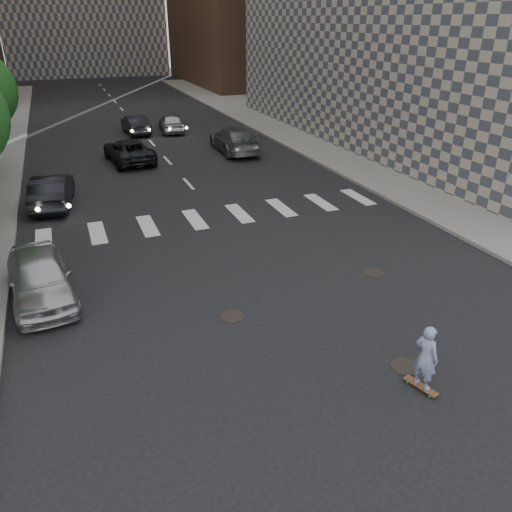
{
  "coord_description": "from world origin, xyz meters",
  "views": [
    {
      "loc": [
        -5.77,
        -10.33,
        7.71
      ],
      "look_at": [
        -0.89,
        2.17,
        1.3
      ],
      "focal_mm": 35.0,
      "sensor_mm": 36.0,
      "label": 1
    }
  ],
  "objects_px": {
    "silver_sedan": "(40,277)",
    "traffic_car_a": "(52,190)",
    "traffic_car_b": "(234,140)",
    "traffic_car_e": "(136,124)",
    "traffic_car_c": "(129,151)",
    "skateboarder": "(426,357)",
    "traffic_car_d": "(171,122)"
  },
  "relations": [
    {
      "from": "silver_sedan",
      "to": "traffic_car_a",
      "type": "height_order",
      "value": "silver_sedan"
    },
    {
      "from": "traffic_car_b",
      "to": "traffic_car_e",
      "type": "xyz_separation_m",
      "value": [
        -4.94,
        7.91,
        -0.1
      ]
    },
    {
      "from": "traffic_car_c",
      "to": "skateboarder",
      "type": "bearing_deg",
      "value": 92.59
    },
    {
      "from": "traffic_car_a",
      "to": "traffic_car_c",
      "type": "height_order",
      "value": "traffic_car_a"
    },
    {
      "from": "traffic_car_e",
      "to": "traffic_car_d",
      "type": "bearing_deg",
      "value": 170.1
    },
    {
      "from": "traffic_car_a",
      "to": "traffic_car_b",
      "type": "height_order",
      "value": "traffic_car_b"
    },
    {
      "from": "traffic_car_b",
      "to": "traffic_car_d",
      "type": "distance_m",
      "value": 7.96
    },
    {
      "from": "traffic_car_a",
      "to": "traffic_car_e",
      "type": "xyz_separation_m",
      "value": [
        6.01,
        14.46,
        -0.04
      ]
    },
    {
      "from": "skateboarder",
      "to": "traffic_car_e",
      "type": "relative_size",
      "value": 0.41
    },
    {
      "from": "skateboarder",
      "to": "silver_sedan",
      "type": "height_order",
      "value": "skateboarder"
    },
    {
      "from": "silver_sedan",
      "to": "traffic_car_c",
      "type": "distance_m",
      "value": 15.98
    },
    {
      "from": "traffic_car_b",
      "to": "traffic_car_e",
      "type": "distance_m",
      "value": 9.32
    },
    {
      "from": "silver_sedan",
      "to": "traffic_car_a",
      "type": "xyz_separation_m",
      "value": [
        0.5,
        8.76,
        -0.02
      ]
    },
    {
      "from": "traffic_car_a",
      "to": "traffic_car_c",
      "type": "distance_m",
      "value": 7.79
    },
    {
      "from": "traffic_car_c",
      "to": "traffic_car_e",
      "type": "bearing_deg",
      "value": -107.19
    },
    {
      "from": "silver_sedan",
      "to": "traffic_car_d",
      "type": "distance_m",
      "value": 24.67
    },
    {
      "from": "silver_sedan",
      "to": "traffic_car_c",
      "type": "height_order",
      "value": "silver_sedan"
    },
    {
      "from": "skateboarder",
      "to": "traffic_car_c",
      "type": "xyz_separation_m",
      "value": [
        -3.2,
        22.75,
        -0.21
      ]
    },
    {
      "from": "traffic_car_a",
      "to": "traffic_car_b",
      "type": "bearing_deg",
      "value": -141.55
    },
    {
      "from": "silver_sedan",
      "to": "traffic_car_a",
      "type": "distance_m",
      "value": 8.78
    },
    {
      "from": "traffic_car_a",
      "to": "traffic_car_c",
      "type": "relative_size",
      "value": 0.89
    },
    {
      "from": "traffic_car_a",
      "to": "traffic_car_e",
      "type": "distance_m",
      "value": 15.66
    },
    {
      "from": "skateboarder",
      "to": "traffic_car_d",
      "type": "height_order",
      "value": "skateboarder"
    },
    {
      "from": "silver_sedan",
      "to": "skateboarder",
      "type": "bearing_deg",
      "value": -49.04
    },
    {
      "from": "traffic_car_c",
      "to": "traffic_car_d",
      "type": "distance_m",
      "value": 8.81
    },
    {
      "from": "traffic_car_b",
      "to": "traffic_car_c",
      "type": "height_order",
      "value": "traffic_car_b"
    },
    {
      "from": "traffic_car_e",
      "to": "traffic_car_c",
      "type": "bearing_deg",
      "value": 74.83
    },
    {
      "from": "traffic_car_a",
      "to": "silver_sedan",
      "type": "bearing_deg",
      "value": 94.28
    },
    {
      "from": "traffic_car_d",
      "to": "traffic_car_e",
      "type": "xyz_separation_m",
      "value": [
        -2.59,
        0.3,
        -0.03
      ]
    },
    {
      "from": "skateboarder",
      "to": "traffic_car_c",
      "type": "distance_m",
      "value": 22.97
    },
    {
      "from": "traffic_car_b",
      "to": "traffic_car_c",
      "type": "xyz_separation_m",
      "value": [
        -6.61,
        -0.1,
        -0.1
      ]
    },
    {
      "from": "skateboarder",
      "to": "traffic_car_c",
      "type": "bearing_deg",
      "value": 81.72
    }
  ]
}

